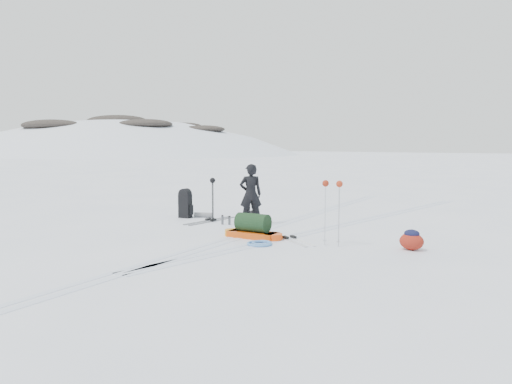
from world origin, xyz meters
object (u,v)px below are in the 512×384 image
(pulk_sled, at_px, (253,228))
(ski_poles_black, at_px, (213,186))
(skier, at_px, (251,194))
(expedition_rucksack, at_px, (188,204))

(pulk_sled, height_order, ski_poles_black, ski_poles_black)
(skier, xyz_separation_m, pulk_sled, (1.08, -1.47, -0.59))
(skier, relative_size, expedition_rucksack, 1.89)
(expedition_rucksack, xyz_separation_m, ski_poles_black, (1.09, -0.18, 0.60))
(expedition_rucksack, bearing_deg, pulk_sled, -32.76)
(pulk_sled, xyz_separation_m, expedition_rucksack, (-3.29, 1.45, 0.18))
(pulk_sled, bearing_deg, ski_poles_black, 146.36)
(skier, xyz_separation_m, ski_poles_black, (-1.12, -0.20, 0.19))
(pulk_sled, relative_size, expedition_rucksack, 1.75)
(pulk_sled, height_order, expedition_rucksack, expedition_rucksack)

